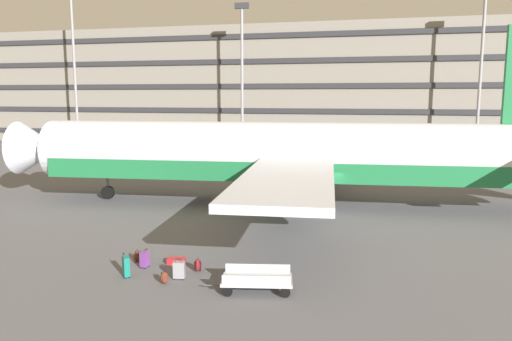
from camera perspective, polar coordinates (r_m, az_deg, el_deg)
name	(u,v)px	position (r m, az deg, el deg)	size (l,w,h in m)	color
ground_plane	(322,212)	(31.13, 7.57, -4.79)	(600.00, 600.00, 0.00)	#5B5B60
terminal_structure	(358,87)	(76.15, 11.68, 9.41)	(142.33, 16.52, 16.94)	gray
airliner	(290,155)	(32.56, 3.92, 1.78)	(38.99, 31.47, 11.33)	silver
light_mast_far_left	(73,46)	(75.96, -20.23, 13.28)	(1.80, 0.50, 24.63)	gray
light_mast_left	(242,65)	(65.41, -1.62, 11.98)	(1.80, 0.50, 18.78)	gray
light_mast_center_left	(481,60)	(63.98, 24.45, 11.47)	(1.80, 0.50, 19.14)	gray
suitcase_navy	(176,260)	(22.09, -9.15, -10.16)	(0.89, 0.69, 0.22)	#B21E23
suitcase_laid_flat	(179,270)	(20.17, -8.81, -11.21)	(0.49, 0.34, 0.85)	gray
suitcase_silver	(145,259)	(21.72, -12.66, -9.86)	(0.30, 0.41, 0.81)	#72388C
suitcase_black	(126,266)	(20.81, -14.70, -10.58)	(0.45, 0.48, 0.98)	#147266
backpack_orange	(164,278)	(19.81, -10.46, -12.05)	(0.37, 0.35, 0.53)	#592619
backpack_teal	(198,265)	(20.95, -6.70, -10.76)	(0.40, 0.38, 0.57)	maroon
backpack_upright	(137,256)	(22.53, -13.50, -9.54)	(0.43, 0.39, 0.56)	#592619
baggage_cart	(257,280)	(18.79, 0.10, -12.44)	(3.37, 1.79, 0.82)	#B7B7BC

